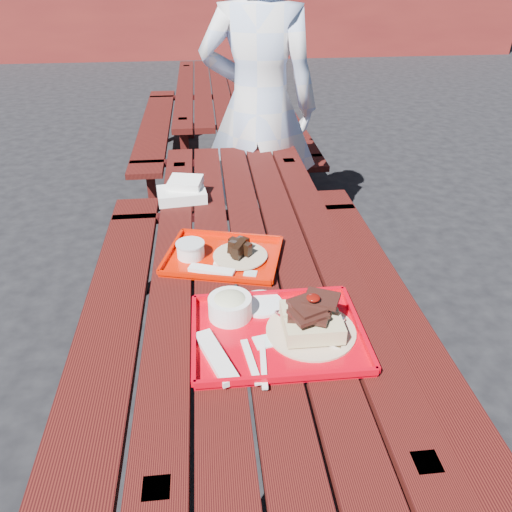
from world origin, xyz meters
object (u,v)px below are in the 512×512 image
(picnic_table_near, at_px, (252,292))
(far_tray, at_px, (221,255))
(picnic_table_far, at_px, (221,108))
(near_tray, at_px, (276,322))
(person, at_px, (259,108))

(picnic_table_near, xyz_separation_m, far_tray, (-0.12, -0.05, 0.21))
(picnic_table_far, bearing_deg, far_tray, -92.40)
(picnic_table_far, relative_size, far_tray, 5.01)
(near_tray, bearing_deg, person, 85.34)
(picnic_table_near, relative_size, near_tray, 4.76)
(picnic_table_near, distance_m, far_tray, 0.25)
(picnic_table_far, distance_m, far_tray, 2.86)
(far_tray, bearing_deg, picnic_table_near, 21.81)
(picnic_table_near, height_order, near_tray, near_tray)
(picnic_table_near, xyz_separation_m, person, (0.17, 1.30, 0.39))
(near_tray, height_order, person, person)
(person, bearing_deg, far_tray, 90.03)
(person, bearing_deg, near_tray, 97.52)
(picnic_table_near, bearing_deg, picnic_table_far, 90.00)
(far_tray, xyz_separation_m, person, (0.29, 1.35, 0.18))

